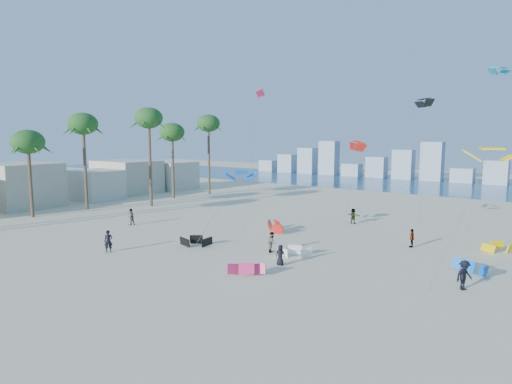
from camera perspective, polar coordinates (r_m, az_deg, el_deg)
The scene contains 10 objects.
ground at distance 32.83m, azimuth -21.75°, elevation -10.32°, with size 220.00×220.00×0.00m, color beige.
ocean at distance 92.62m, azimuth 19.61°, elevation 0.96°, with size 220.00×220.00×0.00m, color navy.
kitesurfer_near at distance 38.53m, azimuth -18.83°, elevation -6.15°, with size 0.68×0.45×1.88m, color black.
kitesurfer_mid at distance 36.53m, azimuth 2.14°, elevation -6.59°, with size 0.85×0.66×1.74m, color gray.
kitesurfers_far at distance 38.51m, azimuth 10.70°, elevation -5.97°, with size 41.18×18.53×1.91m.
grounded_kites at distance 37.28m, azimuth 8.68°, elevation -7.02°, with size 24.62×20.24×1.05m.
flying_kites at distance 42.04m, azimuth 19.54°, elevation 8.50°, with size 29.94×30.64×15.88m.
palm_row at distance 59.53m, azimuth -20.72°, elevation 8.26°, with size 8.72×44.80×15.26m.
beachfront_buildings at distance 71.32m, azimuth -21.85°, elevation 1.21°, with size 11.50×43.00×6.00m.
distant_skyline at distance 102.25m, azimuth 20.71°, elevation 3.22°, with size 85.00×3.00×8.40m.
Camera 1 is at (26.93, -16.09, 9.70)m, focal length 30.44 mm.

